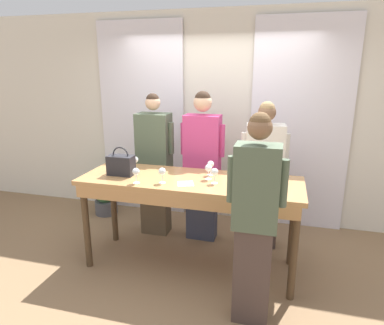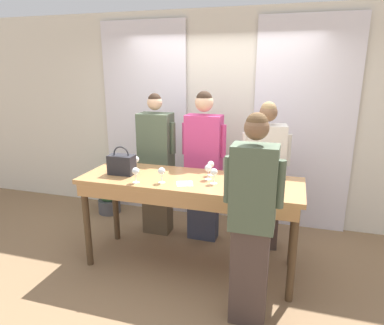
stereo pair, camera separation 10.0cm
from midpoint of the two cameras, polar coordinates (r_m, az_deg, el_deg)
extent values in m
plane|color=#846647|center=(3.90, -1.07, -16.62)|extent=(18.00, 18.00, 0.00)
cube|color=silver|center=(4.70, 3.60, 7.30)|extent=(12.00, 0.06, 2.80)
cube|color=white|center=(4.97, -8.91, 6.95)|extent=(1.23, 0.03, 2.69)
cube|color=white|center=(4.55, 16.89, 5.68)|extent=(1.23, 0.03, 2.69)
cube|color=#B27F4C|center=(3.48, -1.15, -3.08)|extent=(2.25, 0.76, 0.05)
cube|color=#B27F4C|center=(3.18, -2.97, -6.53)|extent=(2.16, 0.03, 0.12)
cylinder|color=#4C3823|center=(3.83, -17.92, -10.04)|extent=(0.07, 0.07, 0.94)
cylinder|color=#4C3823|center=(3.28, 15.75, -14.36)|extent=(0.07, 0.07, 0.94)
cylinder|color=#4C3823|center=(4.30, -13.58, -6.81)|extent=(0.07, 0.07, 0.94)
cylinder|color=#4C3823|center=(3.82, 15.73, -9.89)|extent=(0.07, 0.07, 0.94)
cylinder|color=black|center=(3.50, 12.62, -1.24)|extent=(0.08, 0.08, 0.20)
cone|color=black|center=(3.46, 12.74, 0.69)|extent=(0.08, 0.08, 0.04)
cylinder|color=black|center=(3.45, 12.80, 1.76)|extent=(0.03, 0.03, 0.09)
cylinder|color=beige|center=(3.50, 12.61, -1.40)|extent=(0.08, 0.08, 0.08)
cube|color=#232328|center=(3.65, -12.51, -0.46)|extent=(0.27, 0.15, 0.21)
torus|color=#232328|center=(3.63, -12.61, 1.21)|extent=(0.18, 0.01, 0.18)
cylinder|color=white|center=(3.36, -5.80, -3.37)|extent=(0.07, 0.07, 0.00)
cylinder|color=white|center=(3.35, -5.82, -2.66)|extent=(0.01, 0.01, 0.08)
sphere|color=white|center=(3.33, -5.86, -1.48)|extent=(0.07, 0.07, 0.07)
sphere|color=maroon|center=(3.33, -5.85, -1.62)|extent=(0.05, 0.05, 0.05)
cylinder|color=white|center=(3.08, 6.17, -5.21)|extent=(0.07, 0.07, 0.00)
cylinder|color=white|center=(3.06, 6.19, -4.44)|extent=(0.01, 0.01, 0.08)
sphere|color=white|center=(3.04, 6.23, -3.16)|extent=(0.07, 0.07, 0.07)
cylinder|color=white|center=(3.81, -10.15, -1.25)|extent=(0.07, 0.07, 0.00)
cylinder|color=white|center=(3.80, -10.18, -0.62)|extent=(0.01, 0.01, 0.08)
sphere|color=white|center=(3.78, -10.23, 0.44)|extent=(0.07, 0.07, 0.07)
cylinder|color=white|center=(3.39, -10.09, -3.37)|extent=(0.07, 0.07, 0.00)
cylinder|color=white|center=(3.38, -10.12, -2.66)|extent=(0.01, 0.01, 0.08)
sphere|color=white|center=(3.36, -10.18, -1.49)|extent=(0.07, 0.07, 0.07)
cylinder|color=white|center=(3.46, 1.90, -2.77)|extent=(0.07, 0.07, 0.00)
cylinder|color=white|center=(3.44, 1.91, -2.07)|extent=(0.01, 0.01, 0.08)
sphere|color=white|center=(3.42, 1.92, -0.92)|extent=(0.07, 0.07, 0.07)
cylinder|color=white|center=(3.34, 2.90, -3.46)|extent=(0.07, 0.07, 0.00)
cylinder|color=white|center=(3.32, 2.91, -2.75)|extent=(0.01, 0.01, 0.08)
sphere|color=white|center=(3.30, 2.93, -1.55)|extent=(0.07, 0.07, 0.07)
cylinder|color=white|center=(3.36, 7.53, -3.42)|extent=(0.07, 0.07, 0.00)
cylinder|color=white|center=(3.35, 7.56, -2.71)|extent=(0.01, 0.01, 0.08)
sphere|color=white|center=(3.33, 7.60, -1.53)|extent=(0.07, 0.07, 0.07)
cylinder|color=white|center=(3.59, 2.30, -2.07)|extent=(0.07, 0.07, 0.00)
cylinder|color=white|center=(3.58, 2.31, -1.39)|extent=(0.01, 0.01, 0.08)
sphere|color=white|center=(3.56, 2.32, -0.28)|extent=(0.07, 0.07, 0.07)
sphere|color=maroon|center=(3.56, 2.32, -0.42)|extent=(0.05, 0.05, 0.05)
cube|color=white|center=(3.32, -2.02, -3.56)|extent=(0.20, 0.20, 0.00)
cube|color=brown|center=(4.43, -6.71, -6.30)|extent=(0.34, 0.23, 0.86)
cube|color=#4C5B47|center=(4.21, -7.04, 3.52)|extent=(0.40, 0.26, 0.68)
sphere|color=#DBAD89|center=(4.13, -7.26, 9.86)|extent=(0.18, 0.18, 0.18)
sphere|color=#332319|center=(4.13, -7.28, 10.30)|extent=(0.16, 0.16, 0.16)
cylinder|color=#4C5B47|center=(4.12, -4.22, 4.06)|extent=(0.07, 0.07, 0.38)
cylinder|color=#4C5B47|center=(4.28, -9.81, 4.32)|extent=(0.07, 0.07, 0.38)
cube|color=#383D51|center=(4.26, 0.97, -7.13)|extent=(0.36, 0.20, 0.86)
cube|color=#C63D7A|center=(4.02, 1.02, 3.09)|extent=(0.43, 0.23, 0.68)
sphere|color=#DBAD89|center=(3.94, 1.06, 9.97)|extent=(0.21, 0.21, 0.21)
sphere|color=#332319|center=(3.94, 1.06, 10.51)|extent=(0.19, 0.19, 0.19)
cylinder|color=#C63D7A|center=(3.96, 4.27, 3.61)|extent=(0.07, 0.07, 0.38)
cylinder|color=#C63D7A|center=(4.08, -2.12, 3.99)|extent=(0.07, 0.07, 0.38)
cube|color=#473833|center=(4.16, 10.76, -8.28)|extent=(0.38, 0.25, 0.82)
cube|color=silver|center=(3.93, 11.30, 1.57)|extent=(0.45, 0.30, 0.65)
sphere|color=brown|center=(3.85, 11.66, 8.19)|extent=(0.20, 0.20, 0.20)
sphere|color=#93754C|center=(3.84, 11.69, 8.70)|extent=(0.17, 0.17, 0.17)
cylinder|color=silver|center=(3.94, 14.72, 2.13)|extent=(0.08, 0.08, 0.36)
cylinder|color=silver|center=(3.91, 7.93, 2.39)|extent=(0.08, 0.08, 0.36)
cube|color=#473833|center=(3.01, 8.98, -17.93)|extent=(0.30, 0.19, 0.85)
cube|color=#4C5B47|center=(2.67, 9.67, -4.12)|extent=(0.35, 0.23, 0.67)
sphere|color=brown|center=(2.55, 10.15, 5.77)|extent=(0.19, 0.19, 0.19)
sphere|color=brown|center=(2.54, 10.19, 6.49)|extent=(0.16, 0.16, 0.16)
cylinder|color=#4C5B47|center=(2.67, 5.55, -2.77)|extent=(0.07, 0.07, 0.37)
cylinder|color=#4C5B47|center=(2.64, 13.95, -3.40)|extent=(0.07, 0.07, 0.37)
cylinder|color=#4C4C51|center=(5.22, -14.62, -7.17)|extent=(0.32, 0.32, 0.20)
ellipsoid|color=#47844C|center=(5.10, -14.89, -3.59)|extent=(0.38, 0.38, 0.55)
camera|label=1|loc=(0.05, -90.82, -0.23)|focal=32.00mm
camera|label=2|loc=(0.05, 89.18, 0.23)|focal=32.00mm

